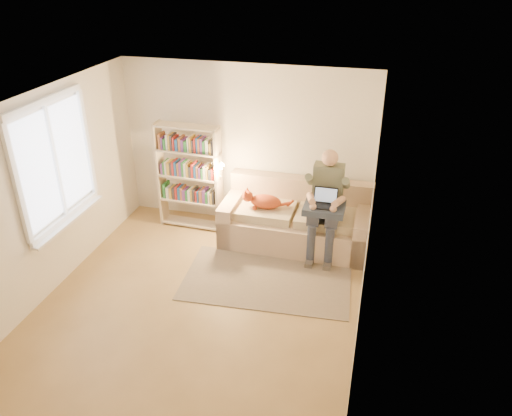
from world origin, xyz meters
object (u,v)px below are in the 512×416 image
(person, at_px, (326,198))
(cat, at_px, (260,201))
(bookshelf, at_px, (189,172))
(laptop, at_px, (327,201))
(sofa, at_px, (296,222))

(person, relative_size, cat, 2.21)
(cat, relative_size, bookshelf, 0.41)
(person, bearing_deg, bookshelf, 173.73)
(cat, xyz_separation_m, laptop, (1.02, -0.17, 0.20))
(sofa, distance_m, person, 0.73)
(cat, height_order, laptop, laptop)
(laptop, bearing_deg, person, 103.82)
(person, height_order, bookshelf, bookshelf)
(sofa, relative_size, person, 1.41)
(sofa, xyz_separation_m, bookshelf, (-1.74, 0.09, 0.61))
(sofa, relative_size, bookshelf, 1.29)
(sofa, xyz_separation_m, laptop, (0.48, -0.31, 0.57))
(bookshelf, bearing_deg, person, -4.57)
(sofa, xyz_separation_m, person, (0.45, -0.17, 0.55))
(bookshelf, bearing_deg, sofa, -0.83)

